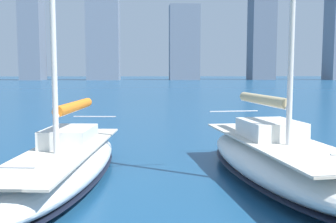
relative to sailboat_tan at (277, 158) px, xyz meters
name	(u,v)px	position (x,y,z in m)	size (l,w,h in m)	color
city_skyline	(147,32)	(3.35, -155.37, 19.19)	(172.64, 16.56, 43.07)	slate
sailboat_tan	(277,158)	(0.00, 0.00, 0.00)	(3.66, 9.54, 11.10)	white
sailboat_orange	(65,162)	(6.50, -0.23, -0.08)	(3.22, 9.66, 11.79)	silver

